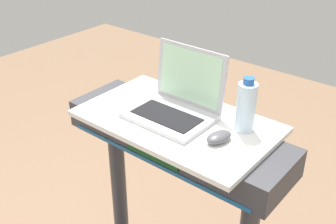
{
  "coord_description": "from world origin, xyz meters",
  "views": [
    {
      "loc": [
        0.82,
        -0.36,
        1.99
      ],
      "look_at": [
        0.0,
        0.65,
        1.26
      ],
      "focal_mm": 44.91,
      "sensor_mm": 36.0,
      "label": 1
    }
  ],
  "objects": [
    {
      "name": "water_bottle",
      "position": [
        0.23,
        0.79,
        1.31
      ],
      "size": [
        0.07,
        0.07,
        0.2
      ],
      "color": "silver",
      "rests_on": "desk_board"
    },
    {
      "name": "desk_board",
      "position": [
        0.0,
        0.7,
        1.2
      ],
      "size": [
        0.72,
        0.43,
        0.02
      ],
      "primitive_type": "cube",
      "color": "white",
      "rests_on": "treadmill_base"
    },
    {
      "name": "laptop",
      "position": [
        -0.02,
        0.73,
        1.26
      ],
      "size": [
        0.31,
        0.25,
        0.24
      ],
      "rotation": [
        0.0,
        0.0,
        -0.05
      ],
      "color": "#B7B7BC",
      "rests_on": "desk_board"
    },
    {
      "name": "computer_mouse",
      "position": [
        0.2,
        0.67,
        1.23
      ],
      "size": [
        0.08,
        0.11,
        0.03
      ],
      "primitive_type": "ellipsoid",
      "rotation": [
        0.0,
        0.0,
        -0.2
      ],
      "color": "#4C4C51",
      "rests_on": "desk_board"
    }
  ]
}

